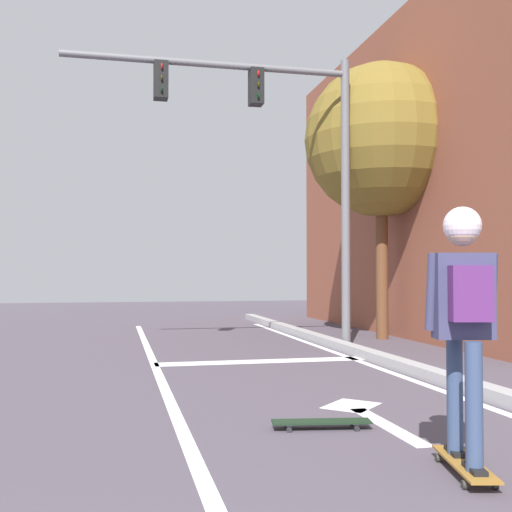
{
  "coord_description": "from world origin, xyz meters",
  "views": [
    {
      "loc": [
        -0.22,
        -0.1,
        1.32
      ],
      "look_at": [
        1.31,
        6.74,
        1.53
      ],
      "focal_mm": 43.7,
      "sensor_mm": 36.0,
      "label": 1
    }
  ],
  "objects_px": {
    "skateboard": "(465,464)",
    "skater": "(464,299)",
    "spare_skateboard": "(321,422)",
    "traffic_signal_mast": "(273,135)",
    "roadside_tree": "(381,141)"
  },
  "relations": [
    {
      "from": "skateboard",
      "to": "skater",
      "type": "height_order",
      "value": "skater"
    },
    {
      "from": "spare_skateboard",
      "to": "traffic_signal_mast",
      "type": "distance_m",
      "value": 6.83
    },
    {
      "from": "skateboard",
      "to": "skater",
      "type": "distance_m",
      "value": 1.09
    },
    {
      "from": "skater",
      "to": "spare_skateboard",
      "type": "xyz_separation_m",
      "value": [
        -0.53,
        1.37,
        -1.1
      ]
    },
    {
      "from": "skater",
      "to": "roadside_tree",
      "type": "distance_m",
      "value": 9.15
    },
    {
      "from": "skateboard",
      "to": "traffic_signal_mast",
      "type": "xyz_separation_m",
      "value": [
        0.47,
        6.97,
        3.74
      ]
    },
    {
      "from": "spare_skateboard",
      "to": "roadside_tree",
      "type": "xyz_separation_m",
      "value": [
        3.59,
        6.75,
        4.0
      ]
    },
    {
      "from": "traffic_signal_mast",
      "to": "roadside_tree",
      "type": "xyz_separation_m",
      "value": [
        2.58,
        1.14,
        0.25
      ]
    },
    {
      "from": "skateboard",
      "to": "roadside_tree",
      "type": "distance_m",
      "value": 9.54
    },
    {
      "from": "roadside_tree",
      "to": "skateboard",
      "type": "bearing_deg",
      "value": -110.63
    },
    {
      "from": "skateboard",
      "to": "skater",
      "type": "bearing_deg",
      "value": -102.7
    },
    {
      "from": "skateboard",
      "to": "spare_skateboard",
      "type": "relative_size",
      "value": 0.98
    },
    {
      "from": "skater",
      "to": "traffic_signal_mast",
      "type": "distance_m",
      "value": 7.49
    },
    {
      "from": "spare_skateboard",
      "to": "roadside_tree",
      "type": "relative_size",
      "value": 0.15
    },
    {
      "from": "traffic_signal_mast",
      "to": "roadside_tree",
      "type": "relative_size",
      "value": 0.93
    }
  ]
}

